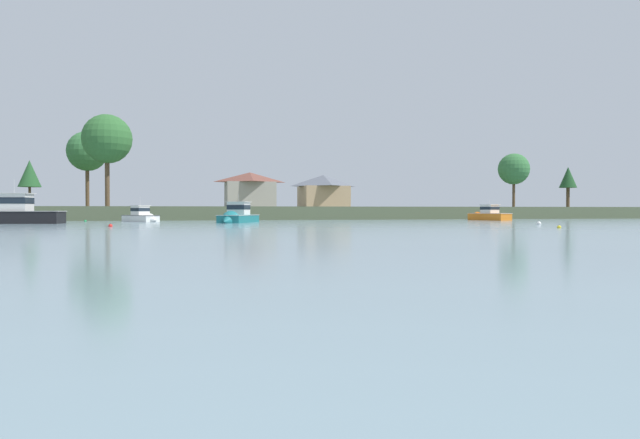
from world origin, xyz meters
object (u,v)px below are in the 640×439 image
object	(u,v)px
mooring_buoy_green	(85,221)
mooring_buoy_yellow	(559,227)
cruiser_white	(143,218)
mooring_buoy_red	(110,226)
cruiser_teal	(236,218)
mooring_buoy_white	(539,224)
cruiser_orange	(486,217)
cruiser_black	(12,216)

from	to	relation	value
mooring_buoy_green	mooring_buoy_yellow	world-z (taller)	mooring_buoy_green
mooring_buoy_green	mooring_buoy_yellow	size ratio (longest dim) A/B	1.01
cruiser_white	mooring_buoy_red	world-z (taller)	cruiser_white
cruiser_teal	cruiser_white	size ratio (longest dim) A/B	1.33
mooring_buoy_green	mooring_buoy_red	size ratio (longest dim) A/B	0.91
mooring_buoy_white	mooring_buoy_green	bearing A→B (deg)	150.49
mooring_buoy_white	mooring_buoy_red	xyz separation A→B (m)	(-42.33, 2.49, -0.02)
cruiser_orange	mooring_buoy_green	xyz separation A→B (m)	(-55.44, 3.64, -0.43)
cruiser_black	cruiser_white	bearing A→B (deg)	28.24
cruiser_white	mooring_buoy_green	xyz separation A→B (m)	(-7.19, 2.36, -0.41)
cruiser_black	mooring_buoy_white	xyz separation A→B (m)	(53.99, -17.47, -0.71)
cruiser_teal	mooring_buoy_white	size ratio (longest dim) A/B	16.93
cruiser_orange	cruiser_teal	bearing A→B (deg)	-168.16
cruiser_teal	mooring_buoy_yellow	bearing A→B (deg)	-47.97
cruiser_orange	mooring_buoy_yellow	xyz separation A→B (m)	(-13.46, -34.31, -0.43)
cruiser_white	mooring_buoy_white	xyz separation A→B (m)	(40.58, -24.68, -0.39)
cruiser_black	mooring_buoy_green	size ratio (longest dim) A/B	26.97
mooring_buoy_white	mooring_buoy_red	world-z (taller)	mooring_buoy_white
cruiser_black	mooring_buoy_red	world-z (taller)	cruiser_black
mooring_buoy_red	cruiser_orange	bearing A→B (deg)	22.69
cruiser_teal	cruiser_black	size ratio (longest dim) A/B	0.85
cruiser_teal	mooring_buoy_green	distance (m)	21.44
cruiser_teal	mooring_buoy_red	world-z (taller)	cruiser_teal
mooring_buoy_green	cruiser_white	bearing A→B (deg)	-18.18
cruiser_white	mooring_buoy_yellow	bearing A→B (deg)	-45.65
cruiser_teal	mooring_buoy_white	world-z (taller)	cruiser_teal
cruiser_teal	mooring_buoy_yellow	size ratio (longest dim) A/B	23.05
cruiser_white	mooring_buoy_red	xyz separation A→B (m)	(-1.75, -22.18, -0.40)
cruiser_white	cruiser_orange	bearing A→B (deg)	-1.52
cruiser_black	cruiser_white	distance (m)	15.23
cruiser_black	mooring_buoy_green	distance (m)	11.43
mooring_buoy_green	mooring_buoy_yellow	bearing A→B (deg)	-42.11
cruiser_black	mooring_buoy_yellow	size ratio (longest dim) A/B	27.19
cruiser_black	mooring_buoy_white	world-z (taller)	cruiser_black
cruiser_orange	mooring_buoy_green	size ratio (longest dim) A/B	20.30
mooring_buoy_green	mooring_buoy_white	xyz separation A→B (m)	(47.77, -27.04, 0.02)
mooring_buoy_white	cruiser_white	bearing A→B (deg)	148.70
cruiser_teal	cruiser_white	xyz separation A→B (m)	(-10.92, 9.10, -0.06)
cruiser_white	mooring_buoy_yellow	world-z (taller)	cruiser_white
cruiser_black	mooring_buoy_yellow	world-z (taller)	cruiser_black
cruiser_teal	mooring_buoy_yellow	distance (m)	35.66
mooring_buoy_white	cruiser_black	bearing A→B (deg)	162.07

